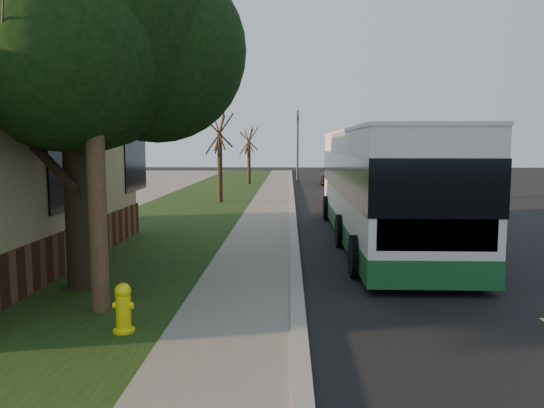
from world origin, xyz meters
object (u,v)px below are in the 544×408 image
at_px(fire_hydrant, 123,308).
at_px(leafy_tree, 77,20).
at_px(skateboarder, 88,239).
at_px(distant_car, 334,173).
at_px(utility_pole, 90,30).
at_px(traffic_signal, 298,141).
at_px(bare_tree_far, 249,157).
at_px(transit_bus, 381,183).
at_px(bare_tree_near, 220,159).

height_order(fire_hydrant, leafy_tree, leafy_tree).
xyz_separation_m(skateboarder, distant_car, (7.16, 28.11, -0.20)).
xyz_separation_m(utility_pole, traffic_signal, (3.81, 33.01, -1.47)).
distance_m(bare_tree_far, traffic_signal, 5.44).
relative_size(utility_pole, transit_bus, 0.75).
distance_m(utility_pole, bare_tree_near, 17.19).
bearing_deg(leafy_tree, skateboarder, -47.17).
height_order(leafy_tree, skateboarder, leafy_tree).
relative_size(transit_bus, distant_car, 2.53).
distance_m(bare_tree_near, distant_car, 14.34).
distance_m(fire_hydrant, distant_car, 31.19).
xyz_separation_m(leafy_tree, transit_bus, (6.71, 5.38, -3.43)).
bearing_deg(bare_tree_near, utility_pole, -89.34).
bearing_deg(transit_bus, fire_hydrant, -122.64).
xyz_separation_m(fire_hydrant, transit_bus, (5.14, 8.03, 1.30)).
bearing_deg(fire_hydrant, distant_car, 79.52).
distance_m(fire_hydrant, traffic_signal, 34.25).
height_order(fire_hydrant, traffic_signal, traffic_signal).
bearing_deg(transit_bus, traffic_signal, 94.50).
bearing_deg(bare_tree_far, transit_bus, -75.84).
height_order(utility_pole, bare_tree_near, utility_pole).
bearing_deg(traffic_signal, leafy_tree, -98.47).
bearing_deg(leafy_tree, bare_tree_near, 87.50).
bearing_deg(bare_tree_near, leafy_tree, -92.50).
height_order(utility_pole, bare_tree_far, utility_pole).
bearing_deg(bare_tree_near, distant_car, 62.59).
bearing_deg(utility_pole, distant_car, 77.87).
distance_m(utility_pole, distant_car, 30.59).
relative_size(utility_pole, bare_tree_near, 2.11).
bearing_deg(leafy_tree, distant_car, 75.51).
bearing_deg(traffic_signal, distant_car, -52.31).
bearing_deg(distant_car, utility_pole, -98.81).
height_order(fire_hydrant, bare_tree_far, bare_tree_far).
distance_m(fire_hydrant, bare_tree_far, 30.04).
bearing_deg(distant_car, transit_bus, -88.02).
xyz_separation_m(leafy_tree, bare_tree_far, (1.17, 27.35, -3.16)).
height_order(leafy_tree, bare_tree_far, leafy_tree).
bearing_deg(fire_hydrant, bare_tree_near, 92.86).
bearing_deg(fire_hydrant, transit_bus, 57.36).
xyz_separation_m(bare_tree_far, distant_car, (6.07, 0.67, -1.19)).
xyz_separation_m(traffic_signal, distant_car, (2.57, -3.33, -2.36)).
distance_m(leafy_tree, skateboarder, 4.16).
bearing_deg(transit_bus, distant_car, 88.66).
distance_m(fire_hydrant, bare_tree_near, 18.10).
bearing_deg(traffic_signal, bare_tree_near, -104.04).
distance_m(bare_tree_far, transit_bus, 22.66).
height_order(utility_pole, traffic_signal, utility_pole).
bearing_deg(bare_tree_far, utility_pole, -90.60).
height_order(bare_tree_far, transit_bus, bare_tree_far).
bearing_deg(fire_hydrant, utility_pole, 125.38).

